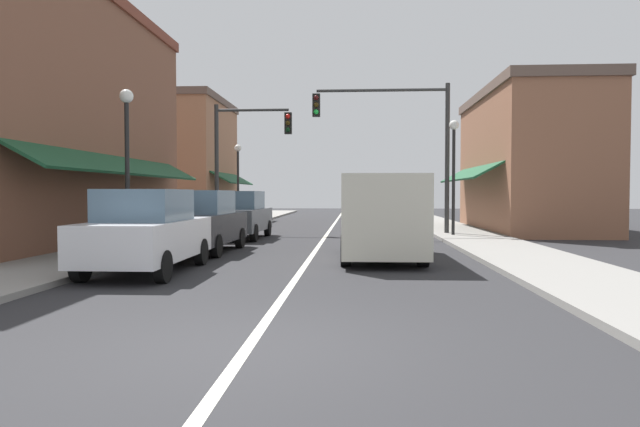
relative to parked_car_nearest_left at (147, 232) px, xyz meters
name	(u,v)px	position (x,y,z in m)	size (l,w,h in m)	color
ground_plane	(328,233)	(3.23, 12.29, -0.88)	(80.00, 80.00, 0.00)	#28282B
sidewalk_left	(200,231)	(-2.27, 12.29, -0.82)	(2.60, 56.00, 0.12)	gray
sidewalk_right	(459,232)	(8.73, 12.29, -0.82)	(2.60, 56.00, 0.12)	gray
lane_center_stripe	(328,233)	(3.23, 12.29, -0.88)	(0.14, 52.00, 0.01)	silver
storefront_left_block	(33,117)	(-6.11, 6.29, 3.30)	(6.40, 14.20, 8.35)	brown
storefront_right_block	(528,161)	(12.10, 14.29, 2.27)	(5.47, 10.20, 6.28)	#8E5B42
storefront_far_left	(189,160)	(-5.71, 22.29, 2.82)	(5.61, 8.20, 7.39)	#9E6B4C
parked_car_nearest_left	(147,232)	(0.00, 0.00, 0.00)	(1.80, 4.11, 1.77)	silver
parked_car_second_left	(202,222)	(0.03, 4.20, 0.00)	(1.87, 4.15, 1.77)	black
parked_car_third_left	(240,215)	(0.12, 9.17, 0.00)	(1.85, 4.14, 1.77)	#4C5156
van_in_lane	(380,214)	(5.05, 2.94, 0.27)	(2.06, 5.21, 2.12)	beige
traffic_signal_mast_arm	(401,132)	(6.21, 11.07, 3.25)	(5.43, 0.50, 6.04)	#333333
traffic_signal_left_corner	(242,147)	(-0.45, 12.42, 2.77)	(3.36, 0.50, 5.50)	#333333
street_lamp_left_near	(127,143)	(-1.60, 2.93, 2.13)	(0.36, 0.36, 4.42)	black
street_lamp_right_mid	(454,158)	(8.10, 10.04, 2.14)	(0.36, 0.36, 4.44)	black
street_lamp_left_far	(238,170)	(-1.65, 17.31, 2.00)	(0.36, 0.36, 4.20)	black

